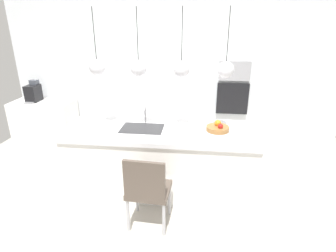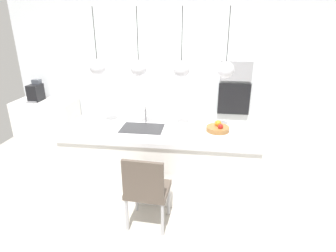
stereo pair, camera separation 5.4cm
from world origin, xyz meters
name	(u,v)px [view 1 (the left image)]	position (x,y,z in m)	size (l,w,h in m)	color
floor	(161,187)	(0.00, 0.00, 0.00)	(6.60, 6.60, 0.00)	#BCB7AD
back_wall	(173,75)	(0.00, 1.65, 1.30)	(6.00, 0.10, 2.60)	white
kitchen_island	(161,159)	(0.00, 0.00, 0.45)	(2.54, 0.92, 0.90)	white
sink_basin	(142,129)	(-0.25, 0.00, 0.89)	(0.56, 0.40, 0.02)	#2D2D30
faucet	(145,113)	(-0.25, 0.21, 1.04)	(0.02, 0.17, 0.22)	silver
fruit_bowl	(218,128)	(0.75, 0.04, 0.94)	(0.30, 0.30, 0.13)	#9E6B38
side_counter	(46,122)	(-2.40, 1.28, 0.42)	(1.10, 0.60, 0.84)	white
coffee_machine	(33,93)	(-2.55, 1.28, 1.00)	(0.20, 0.35, 0.38)	black
microwave	(235,71)	(1.09, 1.58, 1.42)	(0.54, 0.08, 0.34)	#9E9EA3
oven	(232,99)	(1.09, 1.58, 0.92)	(0.56, 0.08, 0.56)	black
chair_near	(147,188)	(-0.04, -0.80, 0.51)	(0.49, 0.45, 0.91)	brown
pendant_light_left	(97,67)	(-0.79, 0.00, 1.69)	(0.20, 0.20, 0.80)	silver
pendant_light_center_left	(139,68)	(-0.26, 0.00, 1.69)	(0.20, 0.20, 0.80)	silver
pendant_light_center_right	(181,69)	(0.26, 0.00, 1.69)	(0.20, 0.20, 0.80)	silver
pendant_light_right	(226,70)	(0.79, 0.00, 1.69)	(0.20, 0.20, 0.80)	silver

